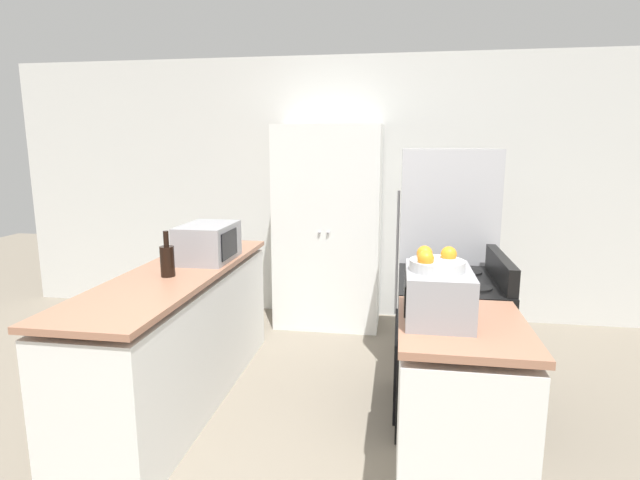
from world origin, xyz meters
name	(u,v)px	position (x,y,z in m)	size (l,w,h in m)	color
wall_back	(343,189)	(0.00, 3.23, 1.30)	(7.00, 0.06, 2.60)	silver
counter_left	(180,338)	(-0.88, 1.21, 0.44)	(0.60, 2.22, 0.92)	silver
counter_right	(458,416)	(0.88, 0.48, 0.44)	(0.60, 0.77, 0.92)	silver
pantry_cabinet	(328,227)	(-0.10, 2.89, 0.96)	(0.99, 0.61, 1.93)	white
stove	(448,348)	(0.90, 1.28, 0.47)	(0.66, 0.78, 1.08)	black
refrigerator	(443,260)	(0.92, 2.08, 0.86)	(0.71, 0.75, 1.71)	#B7B7BC
microwave	(208,242)	(-0.78, 1.54, 1.05)	(0.35, 0.50, 0.26)	#939399
wine_bottle	(167,260)	(-0.87, 1.07, 1.03)	(0.09, 0.09, 0.29)	black
toaster_oven	(438,294)	(0.76, 0.53, 1.04)	(0.31, 0.44, 0.24)	#939399
fruit_bowl	(436,262)	(0.75, 0.52, 1.20)	(0.25, 0.25, 0.11)	silver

